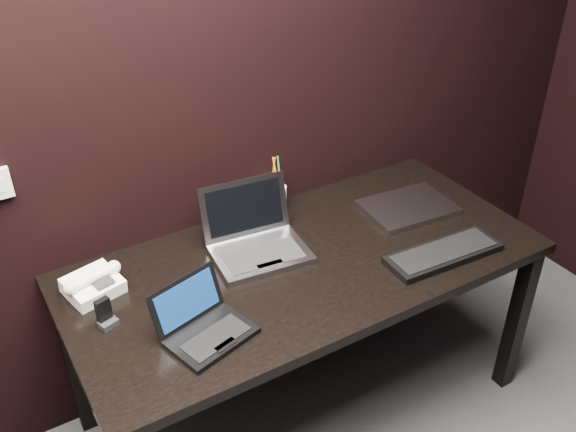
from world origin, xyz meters
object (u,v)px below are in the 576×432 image
desk (305,276)px  closed_laptop (408,207)px  netbook (204,326)px  ext_keyboard (443,253)px  desk_phone (93,284)px  silver_laptop (256,241)px  mobile_phone (105,315)px  pen_cup (277,197)px

desk → closed_laptop: 0.54m
desk → netbook: bearing=-160.5°
ext_keyboard → desk_phone: size_ratio=2.12×
desk → ext_keyboard: bearing=-29.2°
silver_laptop → netbook: bearing=-139.0°
ext_keyboard → closed_laptop: (0.10, 0.31, -0.00)m
mobile_phone → ext_keyboard: bearing=-13.4°
silver_laptop → pen_cup: 0.30m
desk → desk_phone: 0.74m
netbook → desk_phone: bearing=122.1°
desk → desk_phone: size_ratio=8.12×
ext_keyboard → mobile_phone: mobile_phone is taller
pen_cup → silver_laptop: bearing=-134.4°
netbook → mobile_phone: 0.31m
ext_keyboard → netbook: bearing=175.2°
desk → closed_laptop: closed_laptop is taller
desk_phone → mobile_phone: size_ratio=2.17×
desk → closed_laptop: (0.53, 0.07, 0.09)m
closed_laptop → mobile_phone: size_ratio=3.83×
closed_laptop → ext_keyboard: bearing=-107.2°
desk → desk_phone: (-0.70, 0.20, 0.11)m
ext_keyboard → desk_phone: 1.22m
silver_laptop → ext_keyboard: bearing=-34.0°
pen_cup → desk_phone: bearing=-169.3°
desk → pen_cup: (0.09, 0.35, 0.13)m
mobile_phone → pen_cup: size_ratio=0.42×
netbook → ext_keyboard: size_ratio=0.68×
desk → desk_phone: bearing=164.0°
desk → ext_keyboard: 0.50m
desk → netbook: 0.51m
desk → mobile_phone: mobile_phone is taller
desk → mobile_phone: bearing=177.4°
netbook → pen_cup: pen_cup is taller
desk → silver_laptop: 0.22m
mobile_phone → closed_laptop: bearing=1.7°
silver_laptop → pen_cup: (0.21, 0.22, 0.01)m
pen_cup → netbook: bearing=-137.1°
desk → pen_cup: 0.38m
closed_laptop → pen_cup: pen_cup is taller
netbook → desk: bearing=19.5°
ext_keyboard → silver_laptop: bearing=146.0°
ext_keyboard → closed_laptop: bearing=72.8°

